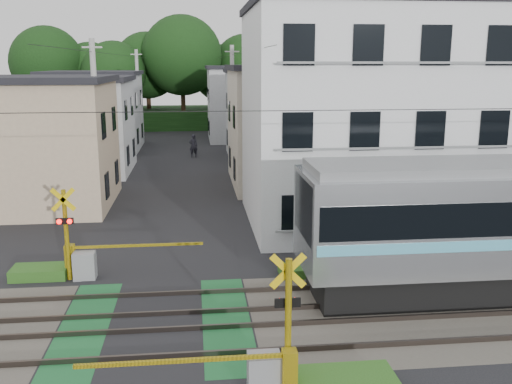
{
  "coord_description": "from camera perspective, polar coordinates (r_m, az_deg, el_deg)",
  "views": [
    {
      "loc": [
        1.15,
        -14.43,
        6.87
      ],
      "look_at": [
        3.26,
        5.0,
        2.46
      ],
      "focal_mm": 40.0,
      "sensor_mm": 36.0,
      "label": 1
    }
  ],
  "objects": [
    {
      "name": "crossing_signal_far",
      "position": [
        19.47,
        -17.03,
        -6.3
      ],
      "size": [
        4.74,
        0.65,
        3.09
      ],
      "color": "yellow",
      "rests_on": "ground"
    },
    {
      "name": "utility_poles",
      "position": [
        37.61,
        -9.64,
        8.29
      ],
      "size": [
        7.9,
        42.0,
        8.0
      ],
      "color": "#A5A5A0",
      "rests_on": "ground"
    },
    {
      "name": "weed_patches",
      "position": [
        15.84,
        -3.5,
        -12.27
      ],
      "size": [
        10.25,
        8.8,
        0.4
      ],
      "color": "#2D5E1E",
      "rests_on": "ground"
    },
    {
      "name": "houses_row",
      "position": [
        40.53,
        -7.51,
        7.48
      ],
      "size": [
        22.07,
        31.35,
        6.8
      ],
      "color": "tan",
      "rests_on": "ground"
    },
    {
      "name": "apartment_block",
      "position": [
        25.13,
        10.93,
        7.44
      ],
      "size": [
        10.2,
        8.36,
        9.3
      ],
      "color": "white",
      "rests_on": "ground"
    },
    {
      "name": "catenary",
      "position": [
        15.59,
        12.08,
        0.69
      ],
      "size": [
        60.0,
        5.04,
        7.0
      ],
      "color": "#2D2D33",
      "rests_on": "ground"
    },
    {
      "name": "crossing_signal_near",
      "position": [
        12.5,
        1.27,
        -16.8
      ],
      "size": [
        4.74,
        0.65,
        3.09
      ],
      "color": "yellow",
      "rests_on": "ground"
    },
    {
      "name": "ground",
      "position": [
        16.03,
        -9.95,
        -12.86
      ],
      "size": [
        120.0,
        120.0,
        0.0
      ],
      "primitive_type": "plane",
      "color": "black"
    },
    {
      "name": "tree_hill",
      "position": [
        63.38,
        -7.58,
        11.33
      ],
      "size": [
        40.0,
        12.4,
        11.86
      ],
      "color": "black",
      "rests_on": "ground"
    },
    {
      "name": "pedestrian",
      "position": [
        42.88,
        -6.28,
        4.61
      ],
      "size": [
        0.7,
        0.53,
        1.75
      ],
      "primitive_type": "imported",
      "rotation": [
        0.0,
        0.0,
        3.33
      ],
      "color": "#23232C",
      "rests_on": "ground"
    },
    {
      "name": "track_bed",
      "position": [
        16.01,
        -9.96,
        -12.74
      ],
      "size": [
        120.0,
        120.0,
        0.14
      ],
      "color": "#47423A",
      "rests_on": "ground"
    }
  ]
}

